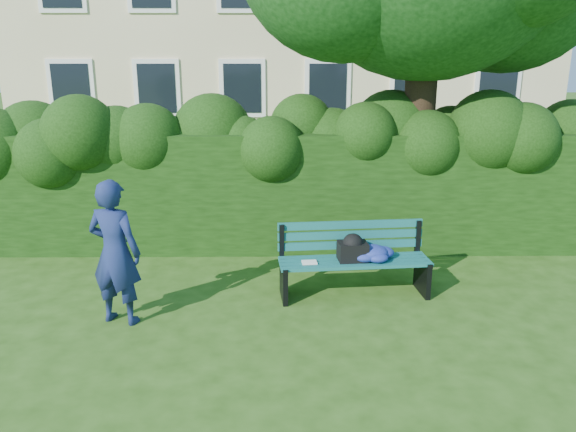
{
  "coord_description": "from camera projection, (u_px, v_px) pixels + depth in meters",
  "views": [
    {
      "loc": [
        -0.06,
        -6.19,
        2.9
      ],
      "look_at": [
        0.0,
        0.6,
        0.95
      ],
      "focal_mm": 35.0,
      "sensor_mm": 36.0,
      "label": 1
    }
  ],
  "objects": [
    {
      "name": "ground",
      "position": [
        288.0,
        305.0,
        6.75
      ],
      "size": [
        80.0,
        80.0,
        0.0
      ],
      "primitive_type": "plane",
      "color": "#264811",
      "rests_on": "ground"
    },
    {
      "name": "man_reading",
      "position": [
        115.0,
        253.0,
        6.14
      ],
      "size": [
        0.68,
        0.54,
        1.64
      ],
      "primitive_type": "imported",
      "rotation": [
        0.0,
        0.0,
        2.86
      ],
      "color": "navy",
      "rests_on": "ground"
    },
    {
      "name": "park_bench",
      "position": [
        358.0,
        257.0,
        6.95
      ],
      "size": [
        1.9,
        0.73,
        0.89
      ],
      "rotation": [
        0.0,
        0.0,
        0.09
      ],
      "color": "#0E4744",
      "rests_on": "ground"
    },
    {
      "name": "hedge",
      "position": [
        287.0,
        190.0,
        8.62
      ],
      "size": [
        10.0,
        1.0,
        1.8
      ],
      "color": "black",
      "rests_on": "ground"
    }
  ]
}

